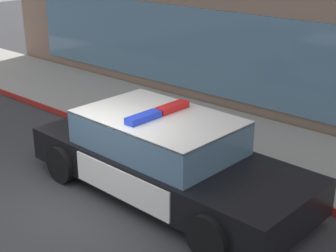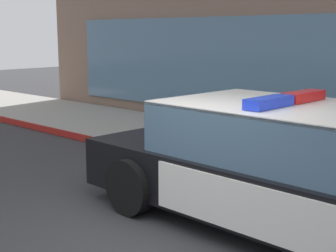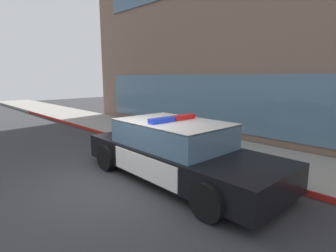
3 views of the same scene
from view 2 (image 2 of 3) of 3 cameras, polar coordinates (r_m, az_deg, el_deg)
ground at (r=5.17m, az=-1.00°, el=-13.80°), size 48.00×48.00×0.00m
sidewalk at (r=8.32m, az=18.41°, el=-4.28°), size 48.00×2.83×0.15m
curb_red_paint at (r=7.09m, az=13.53°, el=-6.61°), size 28.80×0.04×0.14m
police_cruiser at (r=5.58m, az=14.48°, el=-4.87°), size 5.17×2.28×1.49m
fire_hydrant at (r=8.09m, az=7.51°, el=-1.13°), size 0.34×0.39×0.73m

